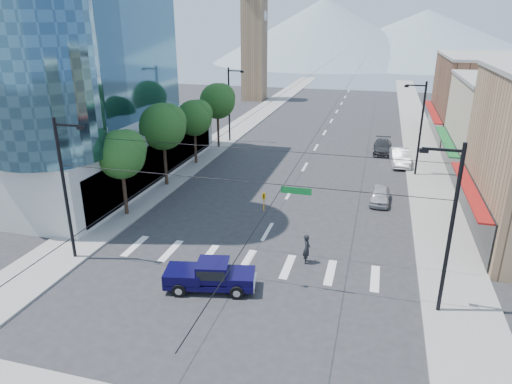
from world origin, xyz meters
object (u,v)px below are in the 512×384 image
at_px(pickup_truck, 210,275).
at_px(pedestrian, 307,249).
at_px(parked_car_far, 382,147).
at_px(parked_car_near, 380,195).
at_px(parked_car_mid, 400,157).

bearing_deg(pickup_truck, pedestrian, 31.43).
relative_size(pickup_truck, parked_car_far, 1.07).
xyz_separation_m(parked_car_near, parked_car_far, (0.00, 15.80, 0.06)).
height_order(parked_car_near, parked_car_mid, parked_car_mid).
height_order(pickup_truck, parked_car_far, pickup_truck).
bearing_deg(parked_car_near, pedestrian, -108.12).
distance_m(pedestrian, parked_car_far, 27.66).
distance_m(pedestrian, parked_car_near, 12.28).
bearing_deg(parked_car_far, pickup_truck, -105.24).
bearing_deg(parked_car_mid, pickup_truck, -115.78).
height_order(parked_car_mid, parked_car_far, parked_car_mid).
distance_m(pickup_truck, pedestrian, 6.45).
bearing_deg(parked_car_far, pedestrian, -98.30).
bearing_deg(pedestrian, parked_car_mid, -22.94).
height_order(pedestrian, parked_car_far, pedestrian).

